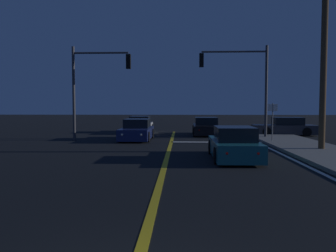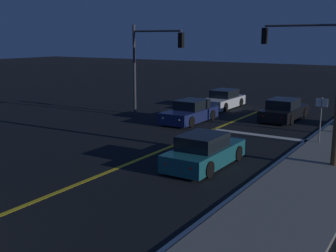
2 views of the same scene
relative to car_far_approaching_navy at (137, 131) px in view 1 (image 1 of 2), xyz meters
name	(u,v)px [view 1 (image 1 of 2)]	position (x,y,z in m)	size (l,w,h in m)	color
lane_line_center	(165,164)	(2.25, -9.15, -0.58)	(0.20, 31.87, 0.01)	gold
lane_line_edge_right	(305,165)	(7.40, -9.15, -0.58)	(0.16, 31.87, 0.01)	silver
stop_bar	(216,142)	(4.95, -1.28, -0.58)	(5.40, 0.50, 0.01)	silver
car_far_approaching_navy	(137,131)	(0.00, 0.00, 0.00)	(1.94, 4.38, 1.34)	navy
car_following_oncoming_teal	(234,145)	(5.02, -7.71, 0.00)	(1.88, 4.37, 1.34)	#195960
car_side_waiting_charcoal	(285,127)	(10.53, 3.77, 0.00)	(4.59, 2.09, 1.34)	#2D2D33
car_mid_block_white	(140,125)	(-0.54, 5.90, 0.00)	(1.89, 4.47, 1.34)	silver
car_lead_oncoming_black	(206,127)	(4.69, 3.77, 0.00)	(2.01, 4.60, 1.34)	black
traffic_signal_near_right	(242,76)	(6.88, 1.02, 3.54)	(4.50, 0.28, 6.15)	#38383D
traffic_signal_far_left	(94,78)	(-2.66, -0.38, 3.34)	(3.72, 0.28, 5.91)	#38383D
utility_pole_right	(324,47)	(9.55, -5.30, 4.35)	(1.84, 0.29, 9.45)	#4C3823
street_sign_corner	(273,116)	(8.15, -1.78, 0.99)	(0.56, 0.06, 2.34)	slate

